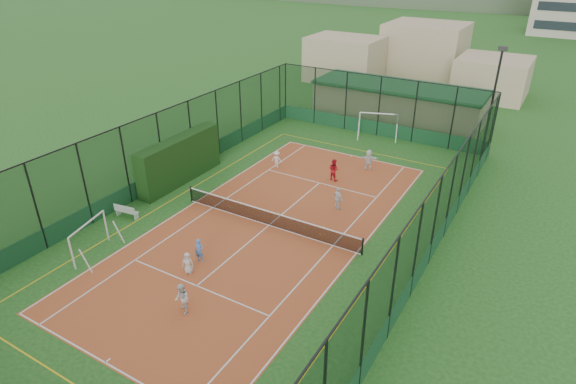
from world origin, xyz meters
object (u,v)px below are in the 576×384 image
(futsal_goal_near, at_px, (90,239))
(child_near_right, at_px, (182,299))
(floodlight_ne, at_px, (492,105))
(white_bench, at_px, (127,211))
(coach, at_px, (334,170))
(clubhouse, at_px, (398,102))
(child_near_left, at_px, (188,263))
(child_near_mid, at_px, (199,250))
(child_far_left, at_px, (277,159))
(child_far_right, at_px, (338,198))
(futsal_goal_far, at_px, (378,125))
(child_far_back, at_px, (369,160))

(futsal_goal_near, xyz_separation_m, child_near_right, (7.14, -1.01, -0.17))
(floodlight_ne, xyz_separation_m, white_bench, (-16.40, -20.05, -3.70))
(coach, bearing_deg, futsal_goal_near, 76.95)
(floodlight_ne, bearing_deg, clubhouse, 147.88)
(child_near_left, distance_m, coach, 13.22)
(coach, bearing_deg, child_near_mid, 94.70)
(futsal_goal_near, relative_size, child_near_left, 2.50)
(child_near_mid, bearing_deg, child_far_left, 91.15)
(child_near_mid, distance_m, child_far_right, 9.30)
(futsal_goal_near, height_order, child_far_left, futsal_goal_near)
(futsal_goal_far, height_order, child_far_right, futsal_goal_far)
(clubhouse, bearing_deg, child_far_back, -80.49)
(child_near_mid, bearing_deg, child_near_left, -94.10)
(clubhouse, distance_m, coach, 14.70)
(clubhouse, bearing_deg, child_near_right, -88.67)
(child_near_mid, relative_size, coach, 0.86)
(futsal_goal_far, xyz_separation_m, child_far_left, (-4.02, -9.50, -0.39))
(futsal_goal_far, distance_m, child_far_back, 6.67)
(futsal_goal_far, distance_m, child_near_left, 22.45)
(child_near_mid, relative_size, child_far_right, 0.88)
(child_near_mid, xyz_separation_m, child_far_back, (3.14, 14.96, 0.09))
(futsal_goal_far, xyz_separation_m, child_far_back, (1.81, -6.41, -0.28))
(white_bench, height_order, child_near_right, child_near_right)
(child_near_right, height_order, child_far_right, child_near_right)
(floodlight_ne, distance_m, coach, 12.71)
(child_far_right, relative_size, coach, 0.97)
(clubhouse, distance_m, child_near_left, 27.83)
(child_far_left, height_order, coach, coach)
(floodlight_ne, distance_m, futsal_goal_near, 28.27)
(child_far_left, distance_m, child_far_right, 7.28)
(child_far_right, bearing_deg, child_far_left, -5.53)
(child_near_mid, distance_m, child_near_right, 3.85)
(child_far_left, height_order, child_far_back, child_far_back)
(floodlight_ne, height_order, child_far_left, floodlight_ne)
(white_bench, height_order, child_far_left, child_far_left)
(coach, bearing_deg, floodlight_ne, -118.00)
(child_near_left, distance_m, child_far_left, 13.22)
(futsal_goal_far, bearing_deg, white_bench, -131.01)
(floodlight_ne, height_order, coach, floodlight_ne)
(child_near_mid, bearing_deg, child_near_right, -72.80)
(child_far_back, bearing_deg, child_far_right, 73.35)
(clubhouse, distance_m, white_bench, 26.65)
(clubhouse, xyz_separation_m, child_near_left, (-1.02, -27.79, -0.99))
(white_bench, bearing_deg, clubhouse, 65.03)
(white_bench, bearing_deg, futsal_goal_far, 60.40)
(clubhouse, relative_size, white_bench, 10.11)
(futsal_goal_far, xyz_separation_m, child_near_right, (0.53, -24.75, -0.27))
(clubhouse, distance_m, futsal_goal_near, 29.83)
(clubhouse, distance_m, child_far_left, 15.40)
(futsal_goal_far, height_order, child_near_mid, futsal_goal_far)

